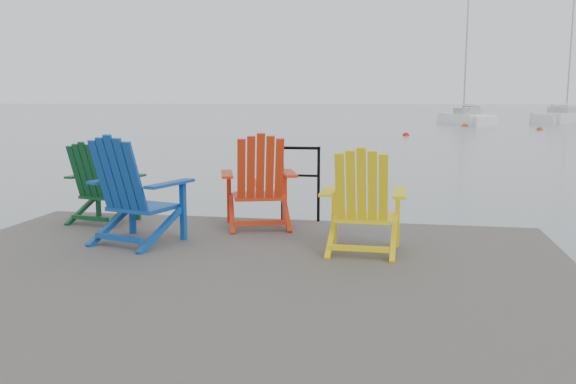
% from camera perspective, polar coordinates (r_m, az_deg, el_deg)
% --- Properties ---
extents(ground, '(400.00, 400.00, 0.00)m').
position_cam_1_polar(ground, '(5.28, -5.94, -13.14)').
color(ground, gray).
rests_on(ground, ground).
extents(dock, '(6.00, 5.00, 1.40)m').
position_cam_1_polar(dock, '(5.16, -6.00, -9.56)').
color(dock, '#2D2B28').
rests_on(dock, ground).
extents(handrail, '(0.48, 0.04, 0.90)m').
position_cam_1_polar(handrail, '(7.30, 1.17, 1.49)').
color(handrail, black).
rests_on(handrail, dock).
extents(chair_green, '(0.86, 0.81, 0.95)m').
position_cam_1_polar(chair_green, '(7.51, -17.16, 0.81)').
color(chair_green, '#0B3C1B').
rests_on(chair_green, dock).
extents(chair_blue, '(1.02, 0.97, 1.09)m').
position_cam_1_polar(chair_blue, '(6.32, -14.26, 0.15)').
color(chair_blue, navy).
rests_on(chair_blue, dock).
extents(chair_red, '(1.00, 0.95, 1.06)m').
position_cam_1_polar(chair_red, '(6.91, -2.73, 1.00)').
color(chair_red, red).
rests_on(chair_red, dock).
extents(chair_yellow, '(0.81, 0.76, 1.00)m').
position_cam_1_polar(chair_yellow, '(5.80, 7.03, -0.85)').
color(chair_yellow, yellow).
rests_on(chair_yellow, dock).
extents(sailboat_near, '(3.73, 7.89, 10.64)m').
position_cam_1_polar(sailboat_near, '(48.48, 16.24, 6.53)').
color(sailboat_near, white).
rests_on(sailboat_near, ground).
extents(sailboat_mid, '(6.70, 8.90, 12.36)m').
position_cam_1_polar(sailboat_mid, '(55.69, 24.41, 6.34)').
color(sailboat_mid, silver).
rests_on(sailboat_mid, ground).
extents(buoy_a, '(0.34, 0.34, 0.34)m').
position_cam_1_polar(buoy_a, '(13.83, -3.09, 0.59)').
color(buoy_a, red).
rests_on(buoy_a, ground).
extents(buoy_b, '(0.35, 0.35, 0.35)m').
position_cam_1_polar(buoy_b, '(32.97, 10.97, 5.20)').
color(buoy_b, red).
rests_on(buoy_b, ground).
extents(buoy_c, '(0.38, 0.38, 0.38)m').
position_cam_1_polar(buoy_c, '(41.23, 22.48, 5.38)').
color(buoy_c, red).
rests_on(buoy_c, ground).
extents(buoy_d, '(0.40, 0.40, 0.40)m').
position_cam_1_polar(buoy_d, '(44.98, 16.17, 5.93)').
color(buoy_d, '#D3450C').
rests_on(buoy_d, ground).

